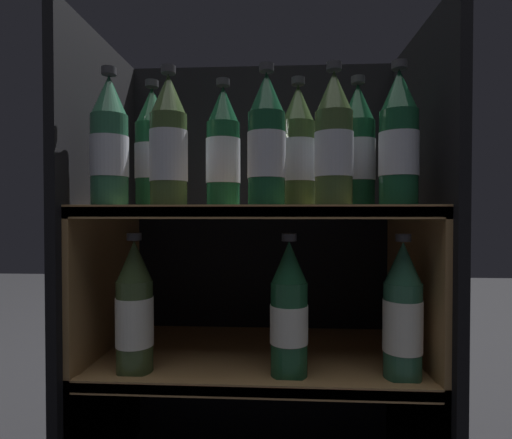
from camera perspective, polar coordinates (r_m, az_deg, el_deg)
fridge_back_wall at (r=1.07m, az=0.76°, el=-4.65°), size 0.72×0.02×0.98m
fridge_side_left at (r=0.96m, az=-21.21°, el=-5.36°), size 0.02×0.40×0.98m
fridge_side_right at (r=0.93m, az=22.48°, el=-5.61°), size 0.02×0.40×0.98m
shelf_lower at (r=0.93m, az=0.17°, el=-21.76°), size 0.68×0.36×0.29m
shelf_upper at (r=0.88m, az=0.18°, el=-9.07°), size 0.68×0.36×0.61m
bottle_upper_front_0 at (r=0.82m, az=-20.21°, el=9.88°), size 0.07×0.07×0.27m
bottle_upper_front_1 at (r=0.79m, az=-12.37°, el=10.27°), size 0.07×0.07×0.27m
bottle_upper_front_2 at (r=0.76m, az=1.50°, el=10.69°), size 0.07×0.07×0.27m
bottle_upper_front_3 at (r=0.76m, az=11.05°, el=10.60°), size 0.07×0.07×0.27m
bottle_upper_front_4 at (r=0.79m, az=19.72°, el=10.27°), size 0.07×0.07×0.27m
bottle_upper_back_0 at (r=0.88m, az=-14.61°, el=9.39°), size 0.07×0.07×0.27m
bottle_upper_back_1 at (r=0.84m, az=-4.72°, el=9.67°), size 0.07×0.07×0.27m
bottle_upper_back_2 at (r=0.84m, az=6.01°, el=9.77°), size 0.07×0.07×0.27m
bottle_upper_back_3 at (r=0.85m, az=14.31°, el=9.60°), size 0.07×0.07×0.27m
bottle_lower_front_0 at (r=0.82m, az=-16.96°, el=-12.37°), size 0.07×0.07×0.27m
bottle_lower_front_1 at (r=0.77m, az=4.74°, el=-13.07°), size 0.07×0.07×0.27m
bottle_lower_front_2 at (r=0.80m, az=20.22°, el=-12.65°), size 0.07×0.07×0.27m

